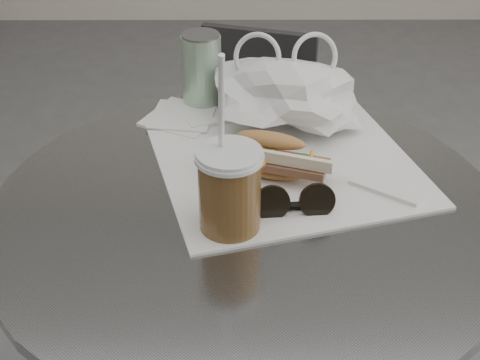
{
  "coord_description": "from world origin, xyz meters",
  "views": [
    {
      "loc": [
        -0.01,
        -0.6,
        1.31
      ],
      "look_at": [
        -0.01,
        0.19,
        0.79
      ],
      "focal_mm": 50.0,
      "sensor_mm": 36.0,
      "label": 1
    }
  ],
  "objects_px": {
    "iced_coffee": "(230,189)",
    "sunglasses": "(294,204)",
    "chair_far": "(243,190)",
    "drink_can": "(202,70)",
    "banh_mi": "(270,156)",
    "cafe_table": "(246,334)"
  },
  "relations": [
    {
      "from": "iced_coffee",
      "to": "sunglasses",
      "type": "height_order",
      "value": "iced_coffee"
    },
    {
      "from": "chair_far",
      "to": "drink_can",
      "type": "distance_m",
      "value": 0.59
    },
    {
      "from": "chair_far",
      "to": "banh_mi",
      "type": "bearing_deg",
      "value": 110.07
    },
    {
      "from": "sunglasses",
      "to": "banh_mi",
      "type": "bearing_deg",
      "value": 102.26
    },
    {
      "from": "banh_mi",
      "to": "drink_can",
      "type": "relative_size",
      "value": 1.67
    },
    {
      "from": "chair_far",
      "to": "iced_coffee",
      "type": "xyz_separation_m",
      "value": [
        -0.03,
        -0.71,
        0.49
      ]
    },
    {
      "from": "cafe_table",
      "to": "iced_coffee",
      "type": "bearing_deg",
      "value": -111.73
    },
    {
      "from": "cafe_table",
      "to": "sunglasses",
      "type": "distance_m",
      "value": 0.3
    },
    {
      "from": "sunglasses",
      "to": "drink_can",
      "type": "height_order",
      "value": "drink_can"
    },
    {
      "from": "banh_mi",
      "to": "iced_coffee",
      "type": "distance_m",
      "value": 0.15
    },
    {
      "from": "cafe_table",
      "to": "iced_coffee",
      "type": "distance_m",
      "value": 0.35
    },
    {
      "from": "banh_mi",
      "to": "sunglasses",
      "type": "xyz_separation_m",
      "value": [
        0.03,
        -0.1,
        -0.02
      ]
    },
    {
      "from": "iced_coffee",
      "to": "sunglasses",
      "type": "distance_m",
      "value": 0.11
    },
    {
      "from": "cafe_table",
      "to": "chair_far",
      "type": "xyz_separation_m",
      "value": [
        0.0,
        0.65,
        -0.15
      ]
    },
    {
      "from": "iced_coffee",
      "to": "drink_can",
      "type": "relative_size",
      "value": 1.95
    },
    {
      "from": "chair_far",
      "to": "drink_can",
      "type": "height_order",
      "value": "drink_can"
    },
    {
      "from": "cafe_table",
      "to": "banh_mi",
      "type": "xyz_separation_m",
      "value": [
        0.04,
        0.07,
        0.31
      ]
    },
    {
      "from": "chair_far",
      "to": "sunglasses",
      "type": "bearing_deg",
      "value": 112.07
    },
    {
      "from": "chair_far",
      "to": "banh_mi",
      "type": "distance_m",
      "value": 0.74
    },
    {
      "from": "iced_coffee",
      "to": "chair_far",
      "type": "bearing_deg",
      "value": 87.95
    },
    {
      "from": "iced_coffee",
      "to": "cafe_table",
      "type": "bearing_deg",
      "value": 68.27
    },
    {
      "from": "banh_mi",
      "to": "sunglasses",
      "type": "bearing_deg",
      "value": -54.22
    }
  ]
}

